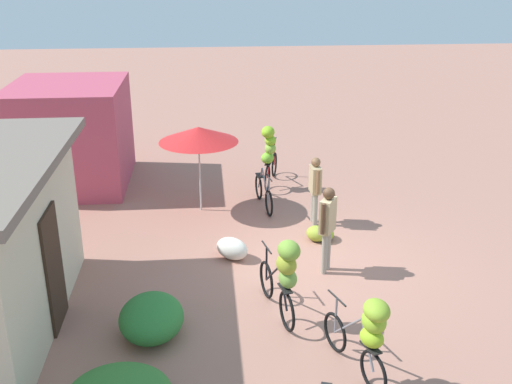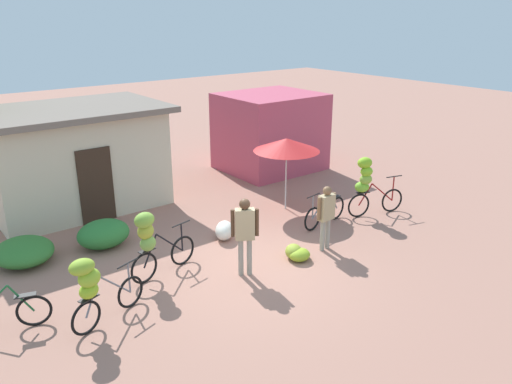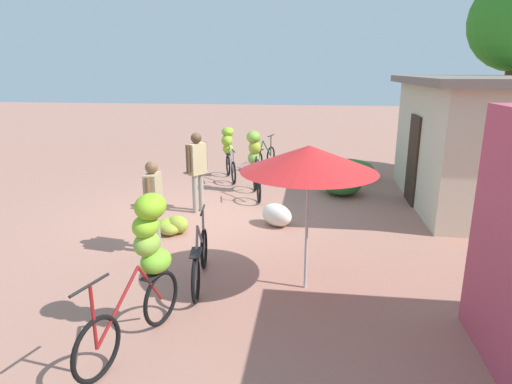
% 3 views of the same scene
% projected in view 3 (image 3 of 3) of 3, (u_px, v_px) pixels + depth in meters
% --- Properties ---
extents(ground_plane, '(60.00, 60.00, 0.00)m').
position_uv_depth(ground_plane, '(204.00, 214.00, 9.42)').
color(ground_plane, '#A4715F').
extents(building_low, '(4.98, 3.46, 2.84)m').
position_uv_depth(building_low, '(485.00, 142.00, 9.71)').
color(building_low, beige).
rests_on(building_low, ground).
extents(hedge_bush_front_left, '(1.27, 1.42, 0.53)m').
position_uv_depth(hedge_bush_front_left, '(349.00, 169.00, 12.48)').
color(hedge_bush_front_left, '#357630').
rests_on(hedge_bush_front_left, ground).
extents(hedge_bush_front_right, '(1.23, 1.02, 0.65)m').
position_uv_depth(hedge_bush_front_right, '(341.00, 181.00, 10.86)').
color(hedge_bush_front_right, '#2E7632').
rests_on(hedge_bush_front_right, ground).
extents(market_umbrella, '(1.82, 1.82, 2.04)m').
position_uv_depth(market_umbrella, '(309.00, 159.00, 5.75)').
color(market_umbrella, beige).
rests_on(market_umbrella, ground).
extents(bicycle_leftmost, '(1.55, 0.51, 0.97)m').
position_uv_depth(bicycle_leftmost, '(265.00, 157.00, 13.70)').
color(bicycle_leftmost, black).
rests_on(bicycle_leftmost, ground).
extents(bicycle_near_pile, '(1.57, 0.66, 1.41)m').
position_uv_depth(bicycle_near_pile, '(228.00, 147.00, 12.40)').
color(bicycle_near_pile, black).
rests_on(bicycle_near_pile, ground).
extents(bicycle_center_loaded, '(1.69, 0.57, 1.54)m').
position_uv_depth(bicycle_center_loaded, '(255.00, 157.00, 10.75)').
color(bicycle_center_loaded, black).
rests_on(bicycle_center_loaded, ground).
extents(bicycle_by_shop, '(1.67, 0.30, 0.96)m').
position_uv_depth(bicycle_by_shop, '(200.00, 261.00, 6.29)').
color(bicycle_by_shop, black).
rests_on(bicycle_by_shop, ground).
extents(bicycle_rightmost, '(1.70, 0.63, 1.67)m').
position_uv_depth(bicycle_rightmost, '(145.00, 256.00, 4.92)').
color(bicycle_rightmost, black).
rests_on(bicycle_rightmost, ground).
extents(banana_pile_on_ground, '(0.66, 0.72, 0.33)m').
position_uv_depth(banana_pile_on_ground, '(172.00, 226.00, 8.28)').
color(banana_pile_on_ground, '#90A331').
rests_on(banana_pile_on_ground, ground).
extents(produce_sack, '(0.79, 0.82, 0.44)m').
position_uv_depth(produce_sack, '(277.00, 215.00, 8.67)').
color(produce_sack, silver).
rests_on(produce_sack, ground).
extents(person_vendor, '(0.58, 0.22, 1.56)m').
position_uv_depth(person_vendor, '(153.00, 198.00, 7.25)').
color(person_vendor, gray).
rests_on(person_vendor, ground).
extents(person_bystander, '(0.50, 0.38, 1.72)m').
position_uv_depth(person_bystander, '(197.00, 164.00, 9.30)').
color(person_bystander, gray).
rests_on(person_bystander, ground).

